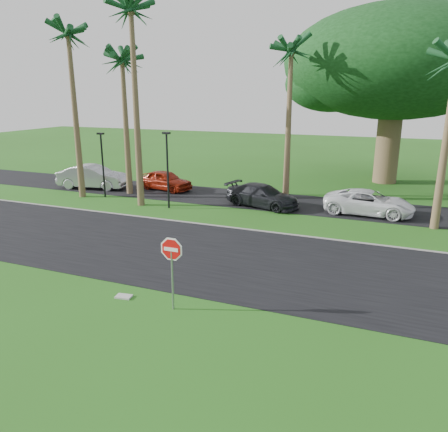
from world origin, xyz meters
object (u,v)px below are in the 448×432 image
(car_red, at_px, (165,180))
(car_minivan, at_px, (369,203))
(car_silver, at_px, (93,177))
(car_dark, at_px, (262,196))
(stop_sign_near, at_px, (172,259))

(car_red, bearing_deg, car_minivan, -83.51)
(car_silver, xyz_separation_m, car_dark, (13.22, -0.51, -0.16))
(car_silver, xyz_separation_m, car_minivan, (19.52, 0.05, -0.15))
(car_silver, bearing_deg, car_minivan, -100.17)
(car_red, relative_size, car_dark, 0.88)
(stop_sign_near, relative_size, car_red, 0.63)
(car_silver, distance_m, car_dark, 13.23)
(car_red, bearing_deg, car_silver, 118.36)
(stop_sign_near, height_order, car_dark, stop_sign_near)
(car_silver, height_order, car_dark, car_silver)
(stop_sign_near, height_order, car_minivan, stop_sign_near)
(car_minivan, bearing_deg, car_dark, 97.83)
(stop_sign_near, relative_size, car_silver, 0.51)
(car_minivan, bearing_deg, stop_sign_near, 163.60)
(car_silver, relative_size, car_minivan, 1.02)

